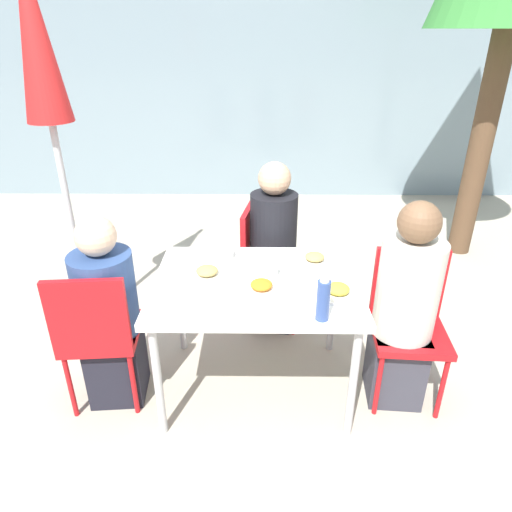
{
  "coord_description": "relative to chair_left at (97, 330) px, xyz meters",
  "views": [
    {
      "loc": [
        0.02,
        -2.15,
        1.96
      ],
      "look_at": [
        0.0,
        0.0,
        0.88
      ],
      "focal_mm": 32.0,
      "sensor_mm": 36.0,
      "label": 1
    }
  ],
  "objects": [
    {
      "name": "plate_3",
      "position": [
        1.19,
        0.37,
        0.24
      ],
      "size": [
        0.2,
        0.2,
        0.06
      ],
      "color": "white",
      "rests_on": "dining_table"
    },
    {
      "name": "ground_plane",
      "position": [
        0.85,
        0.15,
        -0.51
      ],
      "size": [
        24.0,
        24.0,
        0.0
      ],
      "primitive_type": "plane",
      "color": "#B2A893"
    },
    {
      "name": "plate_1",
      "position": [
        0.58,
        0.19,
        0.24
      ],
      "size": [
        0.22,
        0.22,
        0.06
      ],
      "color": "white",
      "rests_on": "dining_table"
    },
    {
      "name": "dining_table",
      "position": [
        0.85,
        0.15,
        0.15
      ],
      "size": [
        1.11,
        0.85,
        0.73
      ],
      "color": "white",
      "rests_on": "ground"
    },
    {
      "name": "salad_bowl",
      "position": [
        0.63,
        0.42,
        0.25
      ],
      "size": [
        0.17,
        0.17,
        0.06
      ],
      "color": "white",
      "rests_on": "dining_table"
    },
    {
      "name": "person_left",
      "position": [
        0.04,
        0.08,
        0.02
      ],
      "size": [
        0.33,
        0.33,
        1.13
      ],
      "rotation": [
        0.0,
        0.0,
        0.08
      ],
      "color": "black",
      "rests_on": "ground"
    },
    {
      "name": "drinking_cup",
      "position": [
        0.93,
        0.21,
        0.26
      ],
      "size": [
        0.08,
        0.08,
        0.08
      ],
      "color": "white",
      "rests_on": "dining_table"
    },
    {
      "name": "person_right",
      "position": [
        1.66,
        0.09,
        0.06
      ],
      "size": [
        0.33,
        0.33,
        1.21
      ],
      "rotation": [
        0.0,
        0.0,
        3.07
      ],
      "color": "#383842",
      "rests_on": "ground"
    },
    {
      "name": "plate_2",
      "position": [
        0.88,
        0.05,
        0.24
      ],
      "size": [
        0.21,
        0.21,
        0.06
      ],
      "color": "white",
      "rests_on": "dining_table"
    },
    {
      "name": "chair_far",
      "position": [
        0.89,
        0.89,
        0.0
      ],
      "size": [
        0.46,
        0.46,
        0.87
      ],
      "rotation": [
        0.0,
        0.0,
        -1.73
      ],
      "color": "red",
      "rests_on": "ground"
    },
    {
      "name": "building_facade",
      "position": [
        0.85,
        3.84,
        0.99
      ],
      "size": [
        10.0,
        0.2,
        3.0
      ],
      "color": "gray",
      "rests_on": "ground"
    },
    {
      "name": "chair_left",
      "position": [
        0.0,
        0.0,
        0.0
      ],
      "size": [
        0.43,
        0.43,
        0.87
      ],
      "rotation": [
        0.0,
        0.0,
        0.08
      ],
      "color": "red",
      "rests_on": "ground"
    },
    {
      "name": "bottle",
      "position": [
        1.16,
        -0.21,
        0.33
      ],
      "size": [
        0.06,
        0.06,
        0.22
      ],
      "color": "#334C8E",
      "rests_on": "dining_table"
    },
    {
      "name": "closed_umbrella",
      "position": [
        -0.39,
        0.8,
        1.24
      ],
      "size": [
        0.36,
        0.36,
        2.43
      ],
      "color": "#333333",
      "rests_on": "ground"
    },
    {
      "name": "plate_0",
      "position": [
        1.27,
        0.01,
        0.24
      ],
      "size": [
        0.22,
        0.22,
        0.06
      ],
      "color": "white",
      "rests_on": "dining_table"
    },
    {
      "name": "person_far",
      "position": [
        0.96,
        0.82,
        0.07
      ],
      "size": [
        0.33,
        0.33,
        1.21
      ],
      "rotation": [
        0.0,
        0.0,
        -1.73
      ],
      "color": "black",
      "rests_on": "ground"
    },
    {
      "name": "chair_right",
      "position": [
        1.71,
        0.17,
        0.0
      ],
      "size": [
        0.43,
        0.43,
        0.87
      ],
      "rotation": [
        0.0,
        0.0,
        3.07
      ],
      "color": "red",
      "rests_on": "ground"
    }
  ]
}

